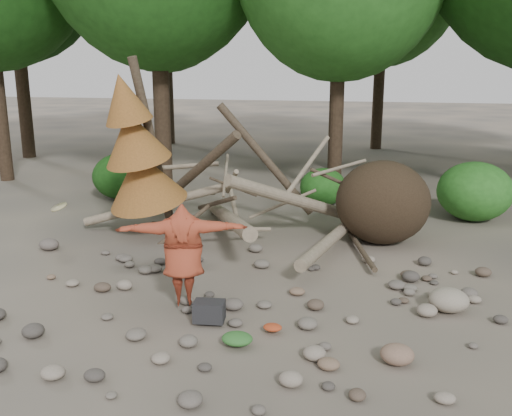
# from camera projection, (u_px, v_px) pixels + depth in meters

# --- Properties ---
(ground) EXTENTS (120.00, 120.00, 0.00)m
(ground) POSITION_uv_depth(u_px,v_px,m) (226.00, 304.00, 10.11)
(ground) COLOR #514C44
(ground) RESTS_ON ground
(deadfall_pile) EXTENTS (8.55, 5.24, 3.30)m
(deadfall_pile) POSITION_uv_depth(u_px,v_px,m) (357.00, 203.00, 13.43)
(deadfall_pile) COLOR #332619
(deadfall_pile) RESTS_ON ground
(dead_conifer) EXTENTS (2.06, 2.16, 4.35)m
(dead_conifer) POSITION_uv_depth(u_px,v_px,m) (138.00, 152.00, 13.47)
(dead_conifer) COLOR #4C3F30
(dead_conifer) RESTS_ON ground
(bush_left) EXTENTS (1.80, 1.80, 1.44)m
(bush_left) POSITION_uv_depth(u_px,v_px,m) (121.00, 176.00, 17.96)
(bush_left) COLOR #1B4E14
(bush_left) RESTS_ON ground
(bush_mid) EXTENTS (1.40, 1.40, 1.12)m
(bush_mid) POSITION_uv_depth(u_px,v_px,m) (323.00, 187.00, 17.16)
(bush_mid) COLOR #24631C
(bush_mid) RESTS_ON ground
(bush_right) EXTENTS (2.00, 2.00, 1.60)m
(bush_right) POSITION_uv_depth(u_px,v_px,m) (475.00, 191.00, 15.42)
(bush_right) COLOR #2E7524
(bush_right) RESTS_ON ground
(frisbee_thrower) EXTENTS (3.29, 1.28, 1.82)m
(frisbee_thrower) POSITION_uv_depth(u_px,v_px,m) (183.00, 255.00, 9.72)
(frisbee_thrower) COLOR #993922
(frisbee_thrower) RESTS_ON ground
(backpack) EXTENTS (0.53, 0.39, 0.33)m
(backpack) POSITION_uv_depth(u_px,v_px,m) (209.00, 315.00, 9.28)
(backpack) COLOR black
(backpack) RESTS_ON ground
(cloth_green) EXTENTS (0.47, 0.39, 0.18)m
(cloth_green) POSITION_uv_depth(u_px,v_px,m) (237.00, 342.00, 8.53)
(cloth_green) COLOR #2D6628
(cloth_green) RESTS_ON ground
(cloth_orange) EXTENTS (0.30, 0.24, 0.11)m
(cloth_orange) POSITION_uv_depth(u_px,v_px,m) (273.00, 330.00, 8.98)
(cloth_orange) COLOR #A33A1C
(cloth_orange) RESTS_ON ground
(boulder_front_right) EXTENTS (0.48, 0.43, 0.29)m
(boulder_front_right) POSITION_uv_depth(u_px,v_px,m) (397.00, 354.00, 8.05)
(boulder_front_right) COLOR #866753
(boulder_front_right) RESTS_ON ground
(boulder_mid_right) EXTENTS (0.68, 0.61, 0.41)m
(boulder_mid_right) POSITION_uv_depth(u_px,v_px,m) (449.00, 300.00, 9.76)
(boulder_mid_right) COLOR gray
(boulder_mid_right) RESTS_ON ground
(boulder_mid_left) EXTENTS (0.45, 0.41, 0.27)m
(boulder_mid_left) POSITION_uv_depth(u_px,v_px,m) (49.00, 244.00, 13.02)
(boulder_mid_left) COLOR #625852
(boulder_mid_left) RESTS_ON ground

